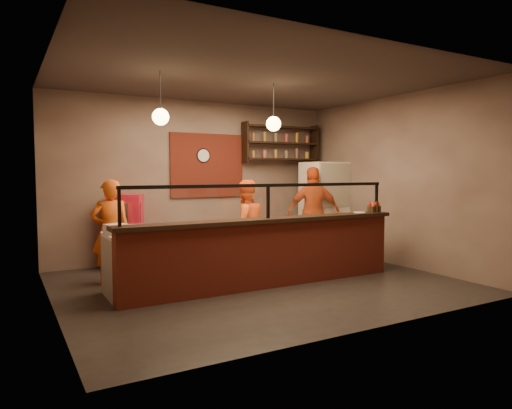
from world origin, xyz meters
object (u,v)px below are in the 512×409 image
cook_left (111,232)px  fridge (324,208)px  pizza_dough (267,223)px  condiment_caddy (374,209)px  red_cooler (126,231)px  pepper_mill (377,207)px  cook_right (314,212)px  cook_mid (245,225)px  wall_clock (203,156)px

cook_left → fridge: bearing=-168.8°
cook_left → pizza_dough: bearing=165.8°
condiment_caddy → red_cooler: bearing=147.3°
fridge → pizza_dough: size_ratio=4.32×
pizza_dough → condiment_caddy: (1.85, -0.58, 0.21)m
cook_left → pepper_mill: (4.25, -1.44, 0.33)m
fridge → red_cooler: size_ratio=1.45×
cook_left → condiment_caddy: bearing=166.2°
cook_right → fridge: bearing=-124.5°
cook_right → pizza_dough: cook_right is taller
cook_mid → pepper_mill: size_ratio=8.66×
pizza_dough → red_cooler: bearing=136.1°
condiment_caddy → pepper_mill: pepper_mill is taller
cook_right → condiment_caddy: bearing=116.2°
fridge → pizza_dough: 2.64m
wall_clock → cook_left: bearing=-147.6°
condiment_caddy → fridge: bearing=78.4°
cook_mid → cook_right: size_ratio=0.87×
red_cooler → condiment_caddy: size_ratio=7.35×
cook_left → cook_mid: 2.30m
pepper_mill → pizza_dough: bearing=160.6°
pizza_dough → pepper_mill: (1.85, -0.65, 0.25)m
cook_left → pepper_mill: size_ratio=8.79×
red_cooler → pizza_dough: size_ratio=2.97×
pepper_mill → wall_clock: bearing=126.8°
red_cooler → pepper_mill: red_cooler is taller
pizza_dough → cook_mid: bearing=99.8°
pepper_mill → cook_right: bearing=95.2°
wall_clock → condiment_caddy: 3.58m
wall_clock → cook_left: (-2.15, -1.37, -1.28)m
wall_clock → pepper_mill: (2.10, -2.80, -0.95)m
pepper_mill → condiment_caddy: bearing=90.0°
cook_mid → red_cooler: size_ratio=1.19×
cook_left → cook_right: 4.11m
fridge → cook_mid: bearing=-159.6°
cook_left → fridge: fridge is taller
red_cooler → pizza_dough: (1.91, -1.84, 0.23)m
cook_left → pizza_dough: (2.40, -0.79, 0.08)m
pizza_dough → cook_right: bearing=30.2°
cook_left → condiment_caddy: 4.47m
wall_clock → cook_right: wall_clock is taller
fridge → condiment_caddy: fridge is taller
pepper_mill → red_cooler: bearing=146.5°
pizza_dough → wall_clock: bearing=96.6°
red_cooler → cook_mid: bearing=-10.5°
cook_right → fridge: 0.67m
red_cooler → cook_right: bearing=10.8°
cook_mid → fridge: size_ratio=0.82×
cook_right → red_cooler: cook_right is taller
cook_left → pepper_mill: cook_left is taller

